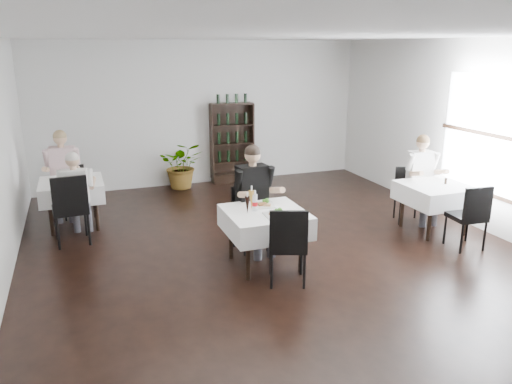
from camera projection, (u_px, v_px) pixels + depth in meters
The scene contains 24 objects.
room_shell at pixel (287, 155), 6.48m from camera, with size 9.00×9.00×9.00m.
window_right at pixel (496, 139), 7.62m from camera, with size 0.06×2.30×1.85m.
wine_shelf at pixel (232, 144), 10.75m from camera, with size 0.90×0.28×1.75m.
main_table at pixel (265, 222), 6.62m from camera, with size 1.03×1.03×0.77m.
left_table at pixel (72, 190), 8.09m from camera, with size 0.98×0.98×0.77m.
right_table at pixel (435, 194), 7.88m from camera, with size 0.98×0.98×0.77m.
potted_tree at pixel (182, 165), 10.37m from camera, with size 0.89×0.77×0.98m, color #21521C.
main_chair_far at pixel (248, 213), 7.25m from camera, with size 0.47×0.48×0.92m.
main_chair_near at pixel (288, 241), 6.07m from camera, with size 0.59×0.59×1.01m.
left_chair_far at pixel (74, 188), 8.65m from camera, with size 0.41×0.42×0.88m.
left_chair_near at pixel (70, 205), 7.32m from camera, with size 0.53×0.54×1.08m.
right_chair_far at pixel (408, 191), 8.41m from camera, with size 0.54×0.54×0.91m.
right_chair_near at pixel (471, 213), 7.16m from camera, with size 0.48×0.49×0.98m.
diner_main at pixel (255, 191), 7.01m from camera, with size 0.61×0.63×1.55m.
diner_left_far at pixel (63, 168), 8.45m from camera, with size 0.60×0.61×1.52m.
diner_left_near at pixel (76, 188), 7.53m from camera, with size 0.56×0.58×1.37m.
diner_right_far at pixel (423, 172), 8.29m from camera, with size 0.58×0.59×1.47m.
plate_far at pixel (264, 204), 6.79m from camera, with size 0.33×0.33×0.09m.
plate_near at pixel (277, 214), 6.38m from camera, with size 0.30×0.30×0.09m.
pilsner_dark at pixel (247, 205), 6.44m from camera, with size 0.07×0.07×0.29m.
pilsner_lager at pixel (252, 200), 6.57m from camera, with size 0.08×0.08×0.34m.
coke_bottle at pixel (255, 203), 6.56m from camera, with size 0.07×0.07×0.28m.
napkin_cutlery at pixel (291, 213), 6.48m from camera, with size 0.21×0.20×0.02m.
pepper_mill at pixel (446, 181), 7.87m from camera, with size 0.04×0.04×0.09m, color black.
Camera 1 is at (-2.55, -5.83, 2.85)m, focal length 35.00 mm.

